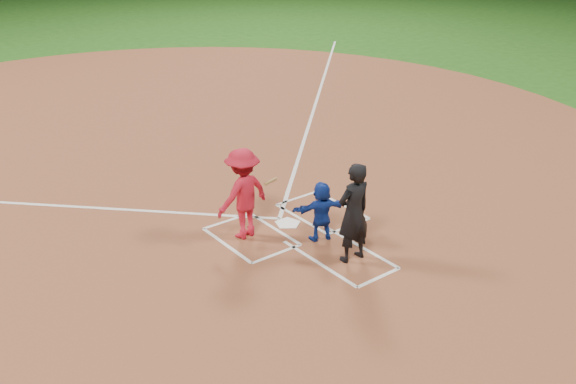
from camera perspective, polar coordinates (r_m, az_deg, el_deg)
ground at (r=14.05m, az=-0.03°, el=-2.87°), size 120.00×120.00×0.00m
home_plate_dirt at (r=18.77m, az=-11.30°, el=3.86°), size 28.00×28.00×0.01m
home_plate at (r=14.05m, az=-0.03°, el=-2.80°), size 0.60×0.60×0.02m
catcher at (r=13.17m, az=2.98°, el=-1.71°), size 1.24×0.73×1.28m
umpire at (r=12.30m, az=5.85°, el=-1.85°), size 0.76×0.51×2.03m
chalk_markings at (r=18.16m, az=-10.27°, el=3.28°), size 28.35×17.32×0.01m
batter_at_plate at (r=13.17m, az=-4.02°, el=-0.14°), size 1.62×0.88×1.94m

